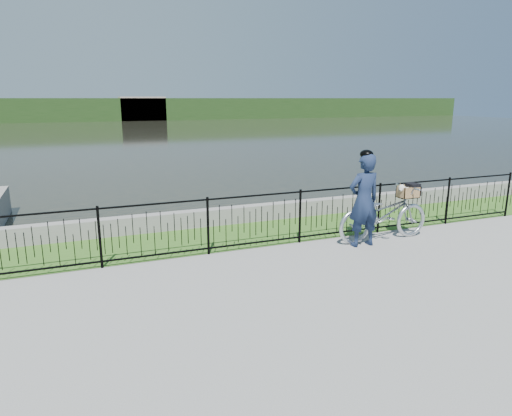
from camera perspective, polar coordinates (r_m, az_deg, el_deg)
name	(u,v)px	position (r m, az deg, el deg)	size (l,w,h in m)	color
ground	(290,275)	(8.01, 4.28, -8.40)	(120.00, 120.00, 0.00)	gray
grass_strip	(239,235)	(10.27, -2.10, -3.35)	(60.00, 2.00, 0.01)	#37621F
water	(115,135)	(39.90, -17.23, 8.67)	(120.00, 120.00, 0.00)	black
quay_wall	(225,216)	(11.13, -3.86, -0.98)	(60.00, 0.30, 0.40)	gray
fence	(256,221)	(9.21, -0.02, -1.63)	(14.00, 0.06, 1.15)	black
far_treeline	(96,109)	(66.75, -19.41, 11.54)	(120.00, 6.00, 3.00)	#213D17
far_building_right	(142,109)	(65.83, -14.02, 11.96)	(6.00, 3.00, 3.20)	#A08F80
bicycle_rig	(384,214)	(10.12, 15.70, -0.69)	(2.20, 0.77, 1.22)	#B4BAC1
cyclist	(364,200)	(9.54, 13.34, 1.04)	(0.70, 0.46, 1.99)	#16223D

